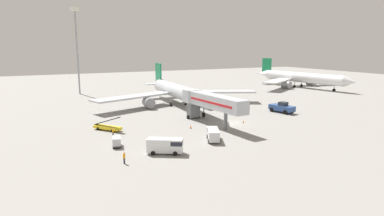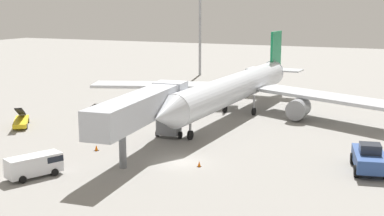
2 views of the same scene
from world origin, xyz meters
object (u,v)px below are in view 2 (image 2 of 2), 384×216
Objects in this scene: pushback_tug at (369,158)px; service_van_outer_left at (36,164)px; airplane_at_gate at (239,88)px; jet_bridge at (146,108)px; safety_cone_alpha at (96,148)px; belt_loader_truck at (21,120)px; safety_cone_bravo at (6,161)px; safety_cone_charlie at (199,164)px.

pushback_tug is 30.70m from service_van_outer_left.
jet_bridge is at bearing -97.12° from airplane_at_gate.
safety_cone_alpha is (-7.97, -23.74, -3.56)m from airplane_at_gate.
safety_cone_alpha is (15.30, -5.78, -0.42)m from belt_loader_truck.
jet_bridge reaches higher than safety_cone_alpha.
pushback_tug is at bearing -2.01° from belt_loader_truck.
airplane_at_gate reaches higher than service_van_outer_left.
safety_cone_bravo is at bearing -139.38° from jet_bridge.
service_van_outer_left is (-8.19, -33.09, -2.72)m from airplane_at_gate.
pushback_tug is at bearing 18.54° from safety_cone_charlie.
safety_cone_bravo reaches higher than safety_cone_charlie.
service_van_outer_left is at bearing -116.37° from jet_bridge.
safety_cone_charlie is (4.26, -24.50, -3.60)m from airplane_at_gate.
pushback_tug is 27.64m from safety_cone_alpha.
safety_cone_charlie is at bearing -3.57° from safety_cone_alpha.
airplane_at_gate reaches higher than safety_cone_alpha.
safety_cone_charlie is (7.02, -2.34, -4.53)m from jet_bridge.
airplane_at_gate reaches higher than pushback_tug.
jet_bridge reaches higher than pushback_tug.
airplane_at_gate is at bearing 82.88° from jet_bridge.
belt_loader_truck is 1.09× the size of service_van_outer_left.
jet_bridge is 8.68m from safety_cone_charlie.
jet_bridge is at bearing 161.57° from safety_cone_charlie.
pushback_tug is at bearing 19.88° from safety_cone_bravo.
service_van_outer_left reaches higher than safety_cone_alpha.
service_van_outer_left is (-27.50, -13.63, -0.11)m from pushback_tug.
belt_loader_truck is 8.94× the size of safety_cone_bravo.
airplane_at_gate is at bearing 66.80° from safety_cone_bravo.
pushback_tug is 1.18× the size of belt_loader_truck.
jet_bridge is at bearing 63.63° from service_van_outer_left.
belt_loader_truck is (-20.51, 4.20, -4.07)m from jet_bridge.
airplane_at_gate reaches higher than belt_loader_truck.
jet_bridge is 21.33m from belt_loader_truck.
safety_cone_bravo is at bearing 161.01° from service_van_outer_left.
jet_bridge is 30.26× the size of safety_cone_alpha.
jet_bridge reaches higher than safety_cone_bravo.
safety_cone_charlie is (-15.06, -5.05, -0.98)m from pushback_tug.
safety_cone_charlie is at bearing -18.43° from jet_bridge.
pushback_tug is (19.32, -19.45, -2.61)m from airplane_at_gate.
jet_bridge is at bearing 40.62° from safety_cone_bravo.
pushback_tug is at bearing 26.37° from service_van_outer_left.
airplane_at_gate is at bearing 76.10° from service_van_outer_left.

